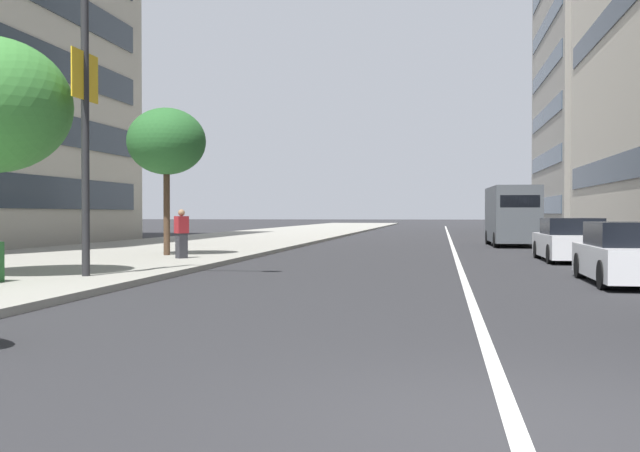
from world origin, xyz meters
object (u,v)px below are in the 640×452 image
object	(u,v)px
delivery_van_ahead	(512,215)
pedestrian_on_plaza	(182,234)
street_tree_mid_sidewalk	(166,142)
street_lamp_with_banners	(102,69)
car_far_down_avenue	(631,255)
car_lead_in_lane	(570,241)

from	to	relation	value
delivery_van_ahead	pedestrian_on_plaza	bearing A→B (deg)	139.48
delivery_van_ahead	street_tree_mid_sidewalk	bearing A→B (deg)	133.29
street_lamp_with_banners	pedestrian_on_plaza	bearing A→B (deg)	4.94
street_lamp_with_banners	pedestrian_on_plaza	distance (m)	7.91
car_far_down_avenue	delivery_van_ahead	size ratio (longest dim) A/B	0.75
delivery_van_ahead	car_lead_in_lane	bearing A→B (deg)	-177.73
car_far_down_avenue	car_lead_in_lane	distance (m)	8.17
car_lead_in_lane	pedestrian_on_plaza	bearing A→B (deg)	102.63
car_far_down_avenue	street_lamp_with_banners	xyz separation A→B (m)	(-1.58, 11.81, 4.21)
street_tree_mid_sidewalk	pedestrian_on_plaza	bearing A→B (deg)	-146.02
delivery_van_ahead	pedestrian_on_plaza	xyz separation A→B (m)	(-14.49, 11.61, -0.60)
car_lead_in_lane	street_tree_mid_sidewalk	size ratio (longest dim) A/B	0.92
delivery_van_ahead	pedestrian_on_plaza	world-z (taller)	delivery_van_ahead
street_tree_mid_sidewalk	delivery_van_ahead	bearing A→B (deg)	-44.89
car_lead_in_lane	delivery_van_ahead	xyz separation A→B (m)	(11.59, 0.83, 0.86)
street_tree_mid_sidewalk	street_lamp_with_banners	bearing A→B (deg)	-168.53
car_lead_in_lane	pedestrian_on_plaza	size ratio (longest dim) A/B	2.97
street_tree_mid_sidewalk	car_far_down_avenue	bearing A→B (deg)	-117.19
delivery_van_ahead	street_tree_mid_sidewalk	xyz separation A→B (m)	(-12.80, 12.75, 2.52)
car_far_down_avenue	street_tree_mid_sidewalk	world-z (taller)	street_tree_mid_sidewalk
car_lead_in_lane	street_lamp_with_banners	distance (m)	15.91
car_lead_in_lane	pedestrian_on_plaza	xyz separation A→B (m)	(-2.91, 12.44, 0.27)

